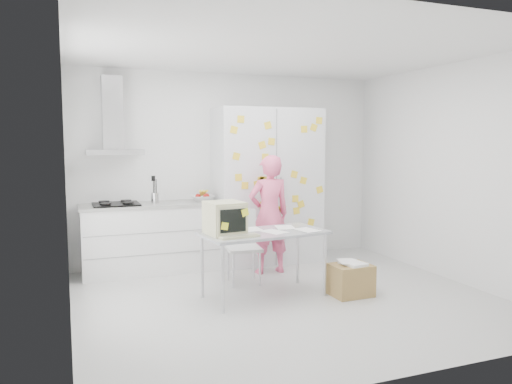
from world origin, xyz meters
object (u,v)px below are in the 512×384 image
object	(u,v)px
cardboard_box	(351,279)
desk	(240,225)
person	(269,214)
chair	(242,241)

from	to	relation	value
cardboard_box	desk	bearing A→B (deg)	165.46
person	chair	distance (m)	0.60
person	cardboard_box	size ratio (longest dim) A/B	3.45
person	cardboard_box	world-z (taller)	person
desk	cardboard_box	size ratio (longest dim) A/B	3.18
desk	person	bearing A→B (deg)	45.06
chair	cardboard_box	distance (m)	1.40
person	chair	xyz separation A→B (m)	(-0.47, -0.27, -0.27)
person	desk	world-z (taller)	person
desk	chair	distance (m)	0.77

